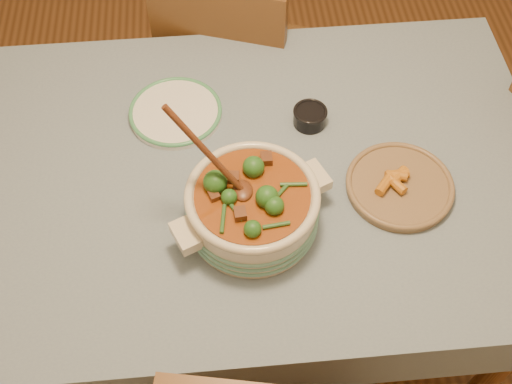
# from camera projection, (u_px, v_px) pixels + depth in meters

# --- Properties ---
(floor) EXTENTS (4.50, 4.50, 0.00)m
(floor) POSITION_uv_depth(u_px,v_px,m) (242.00, 296.00, 2.32)
(floor) COLOR #4A2A15
(floor) RESTS_ON ground
(dining_table) EXTENTS (1.68, 1.08, 0.76)m
(dining_table) POSITION_uv_depth(u_px,v_px,m) (237.00, 190.00, 1.78)
(dining_table) COLOR brown
(dining_table) RESTS_ON floor
(stew_casserole) EXTENTS (0.41, 0.41, 0.38)m
(stew_casserole) POSITION_uv_depth(u_px,v_px,m) (252.00, 205.00, 1.54)
(stew_casserole) COLOR beige
(stew_casserole) RESTS_ON dining_table
(white_plate) EXTENTS (0.34, 0.34, 0.02)m
(white_plate) POSITION_uv_depth(u_px,v_px,m) (176.00, 112.00, 1.80)
(white_plate) COLOR white
(white_plate) RESTS_ON dining_table
(condiment_bowl) EXTENTS (0.11, 0.11, 0.05)m
(condiment_bowl) POSITION_uv_depth(u_px,v_px,m) (310.00, 116.00, 1.77)
(condiment_bowl) COLOR black
(condiment_bowl) RESTS_ON dining_table
(fried_plate) EXTENTS (0.36, 0.36, 0.05)m
(fried_plate) POSITION_uv_depth(u_px,v_px,m) (400.00, 185.00, 1.65)
(fried_plate) COLOR olive
(fried_plate) RESTS_ON dining_table
(chair_far) EXTENTS (0.55, 0.55, 0.93)m
(chair_far) POSITION_uv_depth(u_px,v_px,m) (230.00, 63.00, 2.26)
(chair_far) COLOR brown
(chair_far) RESTS_ON floor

